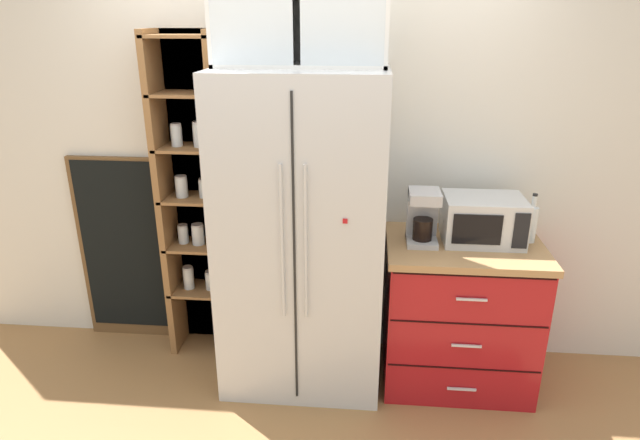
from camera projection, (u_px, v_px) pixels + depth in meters
ground_plane at (304, 371)px, 3.41m from camera, size 10.57×10.57×0.00m
wall_back_cream at (310, 158)px, 3.33m from camera, size 4.88×0.10×2.55m
refrigerator at (303, 235)px, 3.09m from camera, size 0.92×0.70×1.85m
pantry_shelf_column at (197, 199)px, 3.36m from camera, size 0.44×0.29×2.03m
counter_cabinet at (458, 312)px, 3.21m from camera, size 0.88×0.65×0.89m
microwave at (483, 219)px, 3.04m from camera, size 0.44×0.33×0.26m
coffee_maker at (423, 216)px, 3.03m from camera, size 0.17×0.20×0.31m
mug_red at (467, 237)px, 3.02m from camera, size 0.12×0.08×0.09m
mug_sage at (466, 236)px, 3.03m from camera, size 0.12×0.09×0.10m
bottle_clear at (531, 221)px, 3.04m from camera, size 0.07×0.07×0.29m
chalkboard_menu at (124, 250)px, 3.59m from camera, size 0.60×0.04×1.27m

